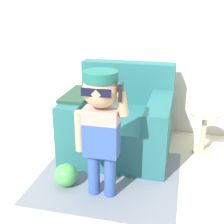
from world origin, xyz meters
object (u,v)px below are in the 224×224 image
object	(u,v)px
armchair	(121,122)
person_child	(101,116)
side_table	(204,129)
toy_ball	(66,175)

from	to	relation	value
armchair	person_child	size ratio (longest dim) A/B	1.00
person_child	armchair	bearing A→B (deg)	91.52
side_table	toy_ball	xyz separation A→B (m)	(-1.16, -0.91, -0.16)
armchair	side_table	world-z (taller)	armchair
armchair	toy_ball	bearing A→B (deg)	-111.36
person_child	side_table	distance (m)	1.34
armchair	side_table	bearing A→B (deg)	8.15
toy_ball	person_child	bearing A→B (deg)	-8.47
person_child	side_table	xyz separation A→B (m)	(0.83, 0.96, -0.43)
side_table	armchair	bearing A→B (deg)	-171.85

